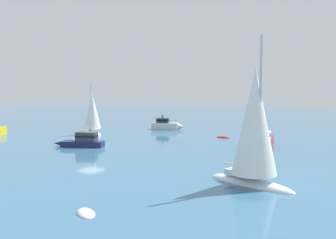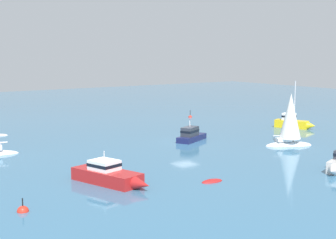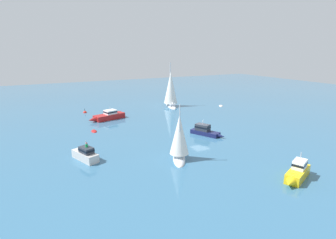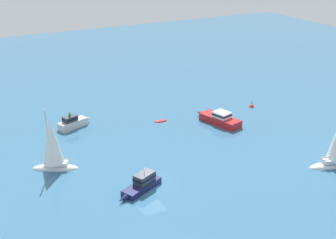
{
  "view_description": "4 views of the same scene",
  "coord_description": "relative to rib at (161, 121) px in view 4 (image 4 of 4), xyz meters",
  "views": [
    {
      "loc": [
        30.92,
        30.31,
        6.9
      ],
      "look_at": [
        -7.0,
        5.32,
        2.76
      ],
      "focal_mm": 42.68,
      "sensor_mm": 36.0,
      "label": 1
    },
    {
      "loc": [
        -43.75,
        33.11,
        9.98
      ],
      "look_at": [
        0.19,
        2.14,
        2.65
      ],
      "focal_mm": 54.09,
      "sensor_mm": 36.0,
      "label": 2
    },
    {
      "loc": [
        -23.19,
        -33.84,
        12.87
      ],
      "look_at": [
        -2.42,
        6.47,
        1.01
      ],
      "focal_mm": 28.73,
      "sensor_mm": 36.0,
      "label": 3
    },
    {
      "loc": [
        36.73,
        -17.18,
        24.03
      ],
      "look_at": [
        -10.25,
        7.33,
        2.17
      ],
      "focal_mm": 49.15,
      "sensor_mm": 36.0,
      "label": 4
    }
  ],
  "objects": [
    {
      "name": "motor_cruiser",
      "position": [
        -3.53,
        -11.0,
        0.71
      ],
      "size": [
        2.81,
        4.98,
        2.5
      ],
      "rotation": [
        0.0,
        0.0,
        1.93
      ],
      "color": "silver",
      "rests_on": "ground"
    },
    {
      "name": "ground_plane",
      "position": [
        14.81,
        -8.58,
        0.0
      ],
      "size": [
        160.0,
        160.0,
        0.0
      ],
      "primitive_type": "plane",
      "color": "teal"
    },
    {
      "name": "channel_buoy",
      "position": [
        1.24,
        14.37,
        0.0
      ],
      "size": [
        0.75,
        0.75,
        1.24
      ],
      "color": "red",
      "rests_on": "ground"
    },
    {
      "name": "rib",
      "position": [
        0.0,
        0.0,
        0.0
      ],
      "size": [
        0.98,
        1.9,
        0.41
      ],
      "rotation": [
        0.0,
        0.0,
        4.64
      ],
      "color": "#B21E1E",
      "rests_on": "ground"
    },
    {
      "name": "powerboat_2",
      "position": [
        4.15,
        6.68,
        0.67
      ],
      "size": [
        7.35,
        3.61,
        2.44
      ],
      "rotation": [
        0.0,
        0.0,
        3.42
      ],
      "color": "#B21E1E",
      "rests_on": "ground"
    },
    {
      "name": "ketch",
      "position": [
        6.62,
        -16.23,
        2.42
      ],
      "size": [
        3.61,
        5.15,
        7.35
      ],
      "rotation": [
        0.0,
        0.0,
        4.24
      ],
      "color": "white",
      "rests_on": "ground"
    },
    {
      "name": "powerboat_1",
      "position": [
        14.97,
        -9.63,
        0.65
      ],
      "size": [
        3.39,
        5.54,
        2.32
      ],
      "rotation": [
        0.0,
        0.0,
        5.16
      ],
      "color": "#191E4C",
      "rests_on": "ground"
    }
  ]
}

